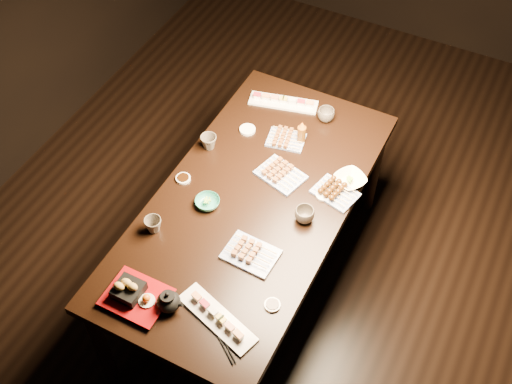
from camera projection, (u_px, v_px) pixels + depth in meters
ground at (297, 269)px, 3.80m from camera, size 5.00×5.00×0.00m
dining_table at (252, 245)px, 3.45m from camera, size 1.09×1.89×0.75m
sushi_platter_near at (217, 317)px, 2.73m from camera, size 0.41×0.22×0.05m
sushi_platter_far at (283, 100)px, 3.60m from camera, size 0.40×0.20×0.05m
yakitori_plate_center at (281, 172)px, 3.25m from camera, size 0.27×0.23×0.06m
yakitori_plate_right at (251, 252)px, 2.93m from camera, size 0.25×0.19×0.06m
yakitori_plate_left at (286, 138)px, 3.41m from camera, size 0.22×0.18×0.05m
tsukune_plate at (336, 191)px, 3.17m from camera, size 0.24×0.20×0.05m
edamame_bowl_green at (208, 203)px, 3.13m from camera, size 0.14×0.14×0.04m
edamame_bowl_cream at (350, 180)px, 3.23m from camera, size 0.20×0.20×0.04m
tempura_tray at (136, 293)px, 2.77m from camera, size 0.28×0.22×0.10m
teacup_near_left at (153, 225)px, 3.02m from camera, size 0.10×0.10×0.08m
teacup_mid_right at (304, 215)px, 3.06m from camera, size 0.11×0.11×0.08m
teacup_far_left at (209, 142)px, 3.37m from camera, size 0.09×0.09×0.08m
teacup_far_right at (326, 115)px, 3.51m from camera, size 0.11×0.11×0.07m
teapot at (168, 300)px, 2.75m from camera, size 0.14×0.14×0.11m
condiment_bottle at (302, 132)px, 3.37m from camera, size 0.05×0.05×0.14m
sauce_dish_west at (183, 178)px, 3.25m from camera, size 0.08×0.08×0.01m
sauce_dish_east at (323, 195)px, 3.18m from camera, size 0.09×0.09×0.01m
sauce_dish_se at (272, 305)px, 2.78m from camera, size 0.10×0.10×0.01m
sauce_dish_nw at (247, 130)px, 3.47m from camera, size 0.12×0.12×0.02m
chopsticks_near at (134, 309)px, 2.78m from camera, size 0.21×0.05×0.01m
chopsticks_se at (222, 340)px, 2.68m from camera, size 0.21×0.16×0.01m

